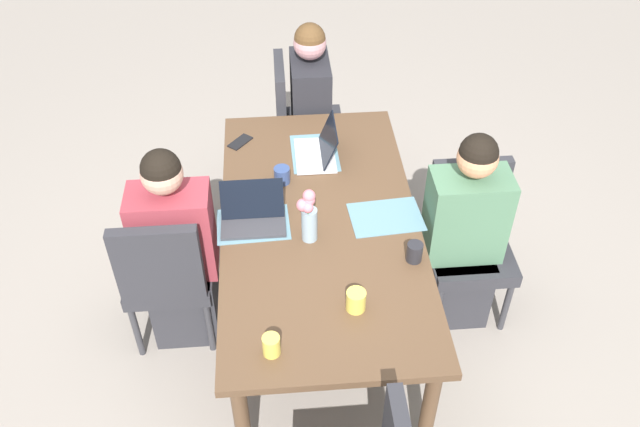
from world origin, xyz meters
TOP-DOWN VIEW (x-y plane):
  - ground_plane at (0.00, 0.00)m, footprint 10.00×10.00m
  - dining_table at (0.00, 0.00)m, footprint 1.92×0.99m
  - chair_near_left_near at (0.08, -0.79)m, footprint 0.44×0.44m
  - person_near_left_near at (0.00, -0.73)m, footprint 0.36×0.40m
  - chair_head_left_left_mid at (-1.26, -0.04)m, footprint 0.44×0.44m
  - person_head_left_left_mid at (-1.20, 0.04)m, footprint 0.40×0.36m
  - chair_far_left_far at (-0.08, 0.81)m, footprint 0.44×0.44m
  - person_far_left_far at (-0.00, 0.75)m, footprint 0.36×0.40m
  - flower_vase at (0.12, -0.07)m, footprint 0.09×0.10m
  - placemat_near_left_near at (0.00, -0.33)m, footprint 0.27×0.37m
  - placemat_head_left_left_mid at (-0.57, 0.02)m, footprint 0.36×0.27m
  - placemat_far_left_far at (-0.00, 0.33)m, footprint 0.29×0.38m
  - laptop_head_left_left_mid at (-0.53, 0.04)m, footprint 0.32×0.22m
  - laptop_near_left_near at (-0.02, -0.33)m, footprint 0.22×0.32m
  - coffee_mug_near_left at (-0.33, -0.18)m, footprint 0.09×0.09m
  - coffee_mug_near_right at (0.31, 0.42)m, footprint 0.08×0.08m
  - coffee_mug_centre_left at (0.58, 0.11)m, footprint 0.09×0.09m
  - coffee_mug_centre_right at (0.79, -0.26)m, footprint 0.07×0.07m
  - phone_black at (-0.70, -0.40)m, footprint 0.16×0.15m

SIDE VIEW (x-z plane):
  - ground_plane at x=0.00m, z-range 0.00..0.00m
  - chair_near_left_near at x=0.08m, z-range 0.05..0.95m
  - chair_head_left_left_mid at x=-1.26m, z-range 0.05..0.95m
  - chair_far_left_far at x=-0.08m, z-range 0.05..0.95m
  - person_near_left_near at x=0.00m, z-range -0.07..1.12m
  - person_head_left_left_mid at x=-1.20m, z-range -0.07..1.12m
  - person_far_left_far at x=0.00m, z-range -0.07..1.12m
  - dining_table at x=0.00m, z-range 0.29..1.01m
  - placemat_near_left_near at x=0.00m, z-range 0.72..0.72m
  - placemat_head_left_left_mid at x=-0.57m, z-range 0.72..0.72m
  - placemat_far_left_far at x=0.00m, z-range 0.72..0.72m
  - phone_black at x=-0.70m, z-range 0.72..0.73m
  - laptop_near_left_near at x=-0.02m, z-range 0.66..0.86m
  - laptop_head_left_left_mid at x=-0.53m, z-range 0.66..0.87m
  - coffee_mug_near_left at x=-0.33m, z-range 0.72..0.81m
  - coffee_mug_centre_right at x=0.79m, z-range 0.72..0.82m
  - coffee_mug_near_right at x=0.31m, z-range 0.72..0.82m
  - coffee_mug_centre_left at x=0.58m, z-range 0.72..0.82m
  - flower_vase at x=0.12m, z-range 0.73..1.02m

